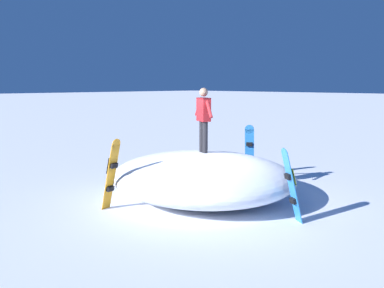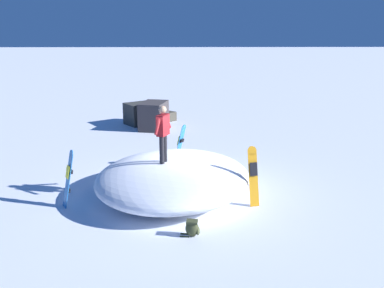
{
  "view_description": "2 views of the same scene",
  "coord_description": "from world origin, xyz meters",
  "views": [
    {
      "loc": [
        -6.86,
        7.6,
        2.9
      ],
      "look_at": [
        0.7,
        0.01,
        1.4
      ],
      "focal_mm": 40.35,
      "sensor_mm": 36.0,
      "label": 1
    },
    {
      "loc": [
        12.19,
        0.05,
        4.81
      ],
      "look_at": [
        0.13,
        0.33,
        1.48
      ],
      "focal_mm": 38.27,
      "sensor_mm": 36.0,
      "label": 2
    }
  ],
  "objects": [
    {
      "name": "ground",
      "position": [
        0.0,
        0.0,
        0.0
      ],
      "size": [
        240.0,
        240.0,
        0.0
      ],
      "primitive_type": "plane",
      "color": "white"
    },
    {
      "name": "rock_outcrop",
      "position": [
        -8.96,
        -1.67,
        0.58
      ],
      "size": [
        4.07,
        2.87,
        1.37
      ],
      "color": "#3B3638",
      "rests_on": "ground"
    },
    {
      "name": "snowboard_secondary_upright",
      "position": [
        1.28,
        2.04,
        0.87
      ],
      "size": [
        0.47,
        0.35,
        1.68
      ],
      "color": "orange",
      "rests_on": "ground"
    },
    {
      "name": "snowboard_tertiary_upright",
      "position": [
        -2.14,
        -0.05,
        0.83
      ],
      "size": [
        0.46,
        0.51,
        1.6
      ],
      "color": "#2672BF",
      "rests_on": "ground"
    },
    {
      "name": "snowboarder_standing",
      "position": [
        0.8,
        -0.52,
        2.08
      ],
      "size": [
        0.97,
        0.47,
        1.68
      ],
      "color": "black",
      "rests_on": "snow_mound"
    },
    {
      "name": "snow_mound",
      "position": [
        0.58,
        -0.24,
        0.56
      ],
      "size": [
        6.37,
        6.11,
        1.12
      ],
      "primitive_type": "ellipsoid",
      "rotation": [
        0.0,
        0.0,
        2.75
      ],
      "color": "white",
      "rests_on": "ground"
    },
    {
      "name": "backpack_near",
      "position": [
        3.21,
        0.27,
        0.22
      ],
      "size": [
        0.3,
        0.51,
        0.42
      ],
      "color": "#383D23",
      "rests_on": "ground"
    },
    {
      "name": "snowboard_primary_upright",
      "position": [
        1.31,
        -3.17,
        0.85
      ],
      "size": [
        0.43,
        0.46,
        1.64
      ],
      "color": "#2672BF",
      "rests_on": "ground"
    }
  ]
}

